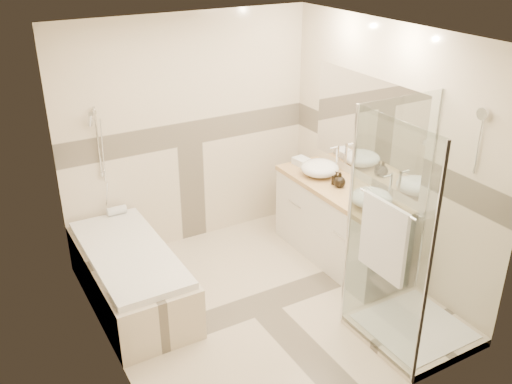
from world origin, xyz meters
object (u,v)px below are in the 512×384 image
vanity (338,223)px  amenity_bottle_b (340,180)px  vessel_sink_far (371,198)px  vessel_sink_near (320,168)px  shower_enclosure (403,285)px  amenity_bottle_a (336,178)px  bathtub (130,273)px

vanity → amenity_bottle_b: (-0.02, 0.00, 0.50)m
vessel_sink_far → vessel_sink_near: bearing=90.0°
shower_enclosure → amenity_bottle_b: bearing=77.9°
vessel_sink_far → amenity_bottle_b: same height
vanity → amenity_bottle_a: size_ratio=11.43×
shower_enclosure → vessel_sink_near: shower_enclosure is taller
bathtub → vessel_sink_far: 2.37m
bathtub → vanity: bearing=-9.2°
vessel_sink_near → amenity_bottle_a: size_ratio=2.85×
amenity_bottle_a → vessel_sink_near: bearing=90.0°
vanity → vessel_sink_near: (-0.02, 0.35, 0.50)m
vessel_sink_far → amenity_bottle_b: 0.49m
shower_enclosure → amenity_bottle_b: shower_enclosure is taller
bathtub → amenity_bottle_a: size_ratio=11.99×
vessel_sink_near → amenity_bottle_a: 0.28m
amenity_bottle_a → amenity_bottle_b: 0.06m
vanity → vessel_sink_far: vessel_sink_far is taller
amenity_bottle_a → vanity: bearing=-73.2°
shower_enclosure → amenity_bottle_a: bearing=78.5°
bathtub → vanity: vanity is taller
shower_enclosure → vessel_sink_far: 0.93m
vessel_sink_near → amenity_bottle_a: bearing=-90.0°
bathtub → vessel_sink_far: bearing=-21.4°
vessel_sink_near → amenity_bottle_b: 0.34m
vessel_sink_far → amenity_bottle_a: size_ratio=2.79×
bathtub → vessel_sink_far: size_ratio=4.30×
bathtub → vessel_sink_far: (2.13, -0.83, 0.62)m
vanity → shower_enclosure: shower_enclosure is taller
vanity → shower_enclosure: size_ratio=0.79×
vessel_sink_far → amenity_bottle_b: bearing=90.0°
shower_enclosure → vessel_sink_far: size_ratio=5.16×
vessel_sink_near → bathtub: bearing=179.9°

